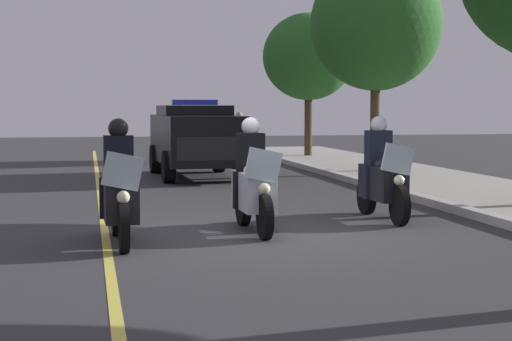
% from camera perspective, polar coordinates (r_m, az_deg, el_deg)
% --- Properties ---
extents(ground_plane, '(80.00, 80.00, 0.00)m').
position_cam_1_polar(ground_plane, '(12.18, 0.72, -4.50)').
color(ground_plane, '#333335').
extents(curb_strip, '(48.00, 0.24, 0.15)m').
position_cam_1_polar(curb_strip, '(13.50, 16.95, -3.49)').
color(curb_strip, '#B7B5AD').
rests_on(curb_strip, ground).
extents(lane_stripe_center, '(48.00, 0.12, 0.01)m').
position_cam_1_polar(lane_stripe_center, '(11.92, -10.17, -4.75)').
color(lane_stripe_center, '#E0D14C').
rests_on(lane_stripe_center, ground).
extents(police_motorcycle_lead_left, '(2.14, 0.57, 1.72)m').
position_cam_1_polar(police_motorcycle_lead_left, '(11.59, -9.25, -1.53)').
color(police_motorcycle_lead_left, black).
rests_on(police_motorcycle_lead_left, ground).
extents(police_motorcycle_lead_right, '(2.14, 0.57, 1.72)m').
position_cam_1_polar(police_motorcycle_lead_right, '(12.53, -0.19, -1.03)').
color(police_motorcycle_lead_right, black).
rests_on(police_motorcycle_lead_right, ground).
extents(police_motorcycle_trailing, '(2.14, 0.57, 1.72)m').
position_cam_1_polar(police_motorcycle_trailing, '(14.05, 8.59, -0.49)').
color(police_motorcycle_trailing, black).
rests_on(police_motorcycle_trailing, ground).
extents(police_suv, '(4.95, 2.17, 2.05)m').
position_cam_1_polar(police_suv, '(22.21, -4.15, 2.29)').
color(police_suv, black).
rests_on(police_suv, ground).
extents(cyclist_background, '(1.76, 0.33, 1.69)m').
position_cam_1_polar(cyclist_background, '(27.85, -1.15, 2.27)').
color(cyclist_background, black).
rests_on(cyclist_background, ground).
extents(tree_far_back, '(3.62, 3.62, 5.85)m').
position_cam_1_polar(tree_far_back, '(23.54, 8.17, 9.81)').
color(tree_far_back, '#4C3823').
rests_on(tree_far_back, sidewalk_strip).
extents(tree_behind_suv, '(3.30, 3.30, 5.12)m').
position_cam_1_polar(tree_behind_suv, '(30.41, 3.60, 7.73)').
color(tree_behind_suv, '#42301E').
rests_on(tree_behind_suv, sidewalk_strip).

